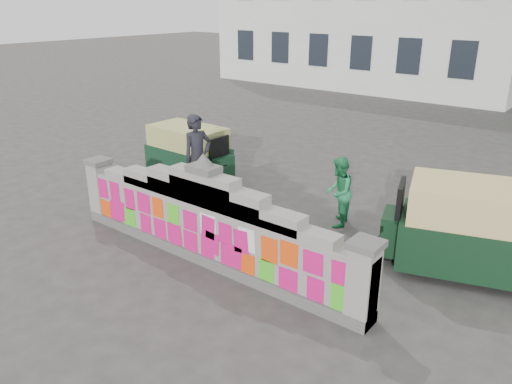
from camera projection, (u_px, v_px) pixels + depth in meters
ground at (207, 261)px, 8.96m from camera, size 100.00×100.00×0.00m
parapet_wall at (206, 223)px, 8.69m from camera, size 6.48×0.44×2.01m
building at (386, 7)px, 27.68m from camera, size 16.00×10.00×8.90m
cyclist_bike at (199, 185)px, 11.04m from camera, size 2.22×1.16×1.11m
cyclist_rider at (198, 168)px, 10.90m from camera, size 0.58×0.76×1.88m
pedestrian at (339, 192)px, 10.14m from camera, size 0.75×0.85×1.46m
rickshaw_left at (190, 152)px, 12.86m from camera, size 2.50×1.20×1.38m
rickshaw_right at (473, 229)px, 8.28m from camera, size 2.97×2.02×1.60m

